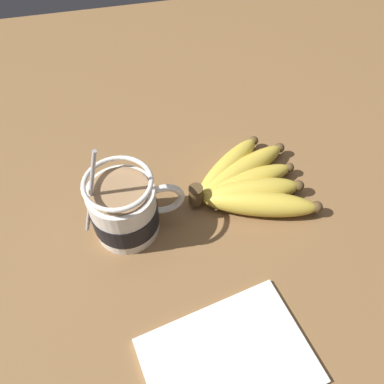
# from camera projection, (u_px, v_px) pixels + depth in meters

# --- Properties ---
(table) EXTENTS (1.35, 1.35, 0.03)m
(table) POSITION_uv_depth(u_px,v_px,m) (166.00, 249.00, 0.51)
(table) COLOR brown
(table) RESTS_ON ground
(coffee_mug) EXTENTS (0.14, 0.09, 0.16)m
(coffee_mug) POSITION_uv_depth(u_px,v_px,m) (125.00, 209.00, 0.48)
(coffee_mug) COLOR white
(coffee_mug) RESTS_ON table
(banana_bunch) EXTENTS (0.18, 0.18, 0.04)m
(banana_bunch) POSITION_uv_depth(u_px,v_px,m) (247.00, 184.00, 0.54)
(banana_bunch) COLOR #4C381E
(banana_bunch) RESTS_ON table
(napkin) EXTENTS (0.20, 0.16, 0.01)m
(napkin) POSITION_uv_depth(u_px,v_px,m) (228.00, 360.00, 0.41)
(napkin) COLOR white
(napkin) RESTS_ON table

